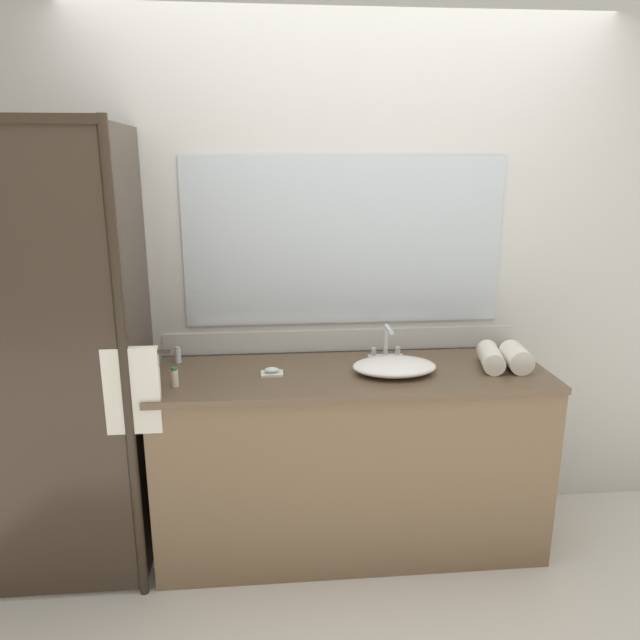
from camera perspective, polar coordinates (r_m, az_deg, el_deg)
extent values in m
plane|color=silver|center=(3.17, 2.89, -20.47)|extent=(8.00, 8.00, 0.00)
cube|color=silver|center=(2.97, 2.28, 4.60)|extent=(4.40, 0.05, 2.60)
cube|color=silver|center=(3.02, 2.29, -1.95)|extent=(1.80, 0.01, 0.11)
cube|color=silver|center=(2.91, 2.39, 7.48)|extent=(1.55, 0.01, 0.81)
cube|color=brown|center=(2.94, 2.97, -13.45)|extent=(1.80, 0.56, 0.87)
cube|color=brown|center=(2.75, 3.13, -5.27)|extent=(1.80, 0.58, 0.03)
cylinder|color=#2D2319|center=(2.49, -18.13, -5.38)|extent=(0.04, 0.04, 2.00)
cube|color=#382B21|center=(2.76, -16.87, -3.33)|extent=(0.01, 0.57, 1.96)
cylinder|color=#2D2319|center=(2.46, -17.82, -2.97)|extent=(0.32, 0.02, 0.02)
cube|color=silver|center=(2.52, -17.53, -6.48)|extent=(0.22, 0.04, 0.36)
ellipsoid|color=white|center=(2.73, 7.14, -4.43)|extent=(0.38, 0.27, 0.06)
cube|color=silver|center=(2.93, 6.29, -3.54)|extent=(0.17, 0.04, 0.02)
cylinder|color=silver|center=(2.90, 6.34, -1.98)|extent=(0.02, 0.02, 0.15)
cylinder|color=silver|center=(2.82, 6.62, -0.88)|extent=(0.02, 0.12, 0.02)
cylinder|color=silver|center=(2.91, 5.15, -3.04)|extent=(0.02, 0.02, 0.04)
cylinder|color=silver|center=(2.93, 7.46, -2.96)|extent=(0.02, 0.02, 0.04)
cube|color=silver|center=(2.71, -4.63, -5.15)|extent=(0.10, 0.07, 0.01)
ellipsoid|color=silver|center=(2.70, -4.64, -4.79)|extent=(0.07, 0.04, 0.02)
cylinder|color=silver|center=(2.93, -13.46, -3.36)|extent=(0.03, 0.03, 0.07)
cylinder|color=#B7B2A8|center=(2.92, -13.51, -2.64)|extent=(0.02, 0.02, 0.01)
cylinder|color=silver|center=(2.63, -13.76, -5.45)|extent=(0.03, 0.03, 0.07)
cylinder|color=#2D6638|center=(2.62, -13.82, -4.58)|extent=(0.03, 0.03, 0.01)
cylinder|color=silver|center=(2.90, 18.28, -3.41)|extent=(0.13, 0.20, 0.11)
cylinder|color=silver|center=(2.89, 16.03, -3.45)|extent=(0.15, 0.26, 0.10)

